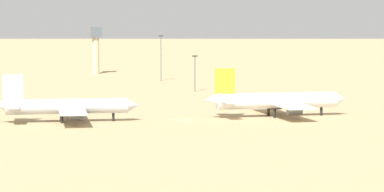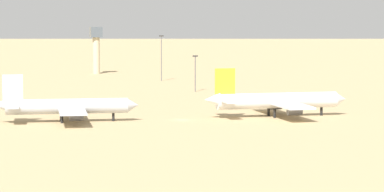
% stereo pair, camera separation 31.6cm
% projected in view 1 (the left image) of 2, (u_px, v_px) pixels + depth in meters
% --- Properties ---
extents(ground, '(4000.00, 4000.00, 0.00)m').
position_uv_depth(ground, '(182.00, 120.00, 244.28)').
color(ground, tan).
extents(parked_jet_white_2, '(36.87, 31.12, 12.17)m').
position_uv_depth(parked_jet_white_2, '(66.00, 106.00, 239.12)').
color(parked_jet_white_2, silver).
rests_on(parked_jet_white_2, ground).
extents(parked_jet_yellow_3, '(39.56, 33.09, 13.10)m').
position_uv_depth(parked_jet_yellow_3, '(276.00, 101.00, 251.43)').
color(parked_jet_yellow_3, white).
rests_on(parked_jet_yellow_3, ground).
extents(control_tower, '(5.20, 5.20, 21.17)m').
position_uv_depth(control_tower, '(96.00, 46.00, 427.79)').
color(control_tower, '#C6B793').
rests_on(control_tower, ground).
extents(light_pole_west, '(1.80, 0.50, 18.48)m').
position_uv_depth(light_pole_west, '(161.00, 55.00, 382.30)').
color(light_pole_west, '#59595E').
rests_on(light_pole_west, ground).
extents(light_pole_mid, '(1.80, 0.50, 12.74)m').
position_uv_depth(light_pole_mid, '(195.00, 70.00, 330.79)').
color(light_pole_mid, '#59595E').
rests_on(light_pole_mid, ground).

